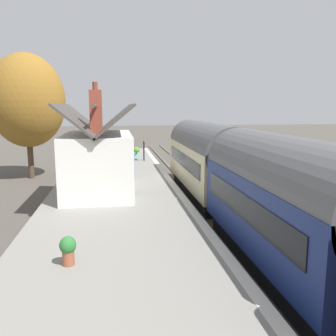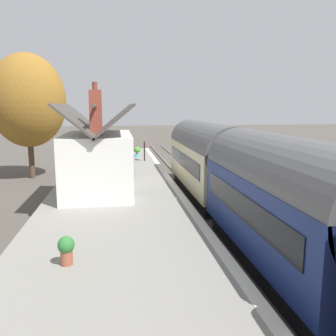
% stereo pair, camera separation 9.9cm
% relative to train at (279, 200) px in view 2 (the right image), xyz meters
% --- Properties ---
extents(ground_plane, '(160.00, 160.00, 0.00)m').
position_rel_train_xyz_m(ground_plane, '(11.03, 0.90, -2.22)').
color(ground_plane, '#4C473F').
extents(platform, '(32.00, 6.75, 0.86)m').
position_rel_train_xyz_m(platform, '(11.03, 5.27, -1.79)').
color(platform, gray).
rests_on(platform, ground).
extents(platform_edge_coping, '(32.00, 0.36, 0.02)m').
position_rel_train_xyz_m(platform_edge_coping, '(11.03, 2.08, -1.35)').
color(platform_edge_coping, beige).
rests_on(platform_edge_coping, platform).
extents(rail_near, '(52.00, 0.08, 0.14)m').
position_rel_train_xyz_m(rail_near, '(11.03, -0.72, -2.15)').
color(rail_near, gray).
rests_on(rail_near, ground).
extents(rail_far, '(52.00, 0.08, 0.14)m').
position_rel_train_xyz_m(rail_far, '(11.03, 0.72, -2.15)').
color(rail_far, gray).
rests_on(rail_far, ground).
extents(train, '(29.25, 2.73, 4.32)m').
position_rel_train_xyz_m(train, '(0.00, 0.00, 0.00)').
color(train, black).
rests_on(train, ground).
extents(station_building, '(6.22, 3.57, 5.47)m').
position_rel_train_xyz_m(station_building, '(7.63, 6.10, 0.29)').
color(station_building, white).
rests_on(station_building, platform).
extents(bench_near_building, '(1.42, 0.49, 0.88)m').
position_rel_train_xyz_m(bench_near_building, '(22.12, 4.52, -0.88)').
color(bench_near_building, teal).
rests_on(bench_near_building, platform).
extents(bench_by_lamp, '(1.41, 0.46, 0.88)m').
position_rel_train_xyz_m(bench_by_lamp, '(19.66, 4.45, -0.88)').
color(bench_by_lamp, teal).
rests_on(bench_by_lamp, platform).
extents(planter_edge_far, '(0.52, 0.52, 0.78)m').
position_rel_train_xyz_m(planter_edge_far, '(15.29, 7.17, -0.97)').
color(planter_edge_far, '#9E5138').
rests_on(planter_edge_far, platform).
extents(planter_edge_near, '(0.60, 0.60, 0.86)m').
position_rel_train_xyz_m(planter_edge_near, '(20.73, 3.43, -0.90)').
color(planter_edge_near, teal).
rests_on(planter_edge_near, platform).
extents(planter_bench_right, '(0.46, 0.46, 0.82)m').
position_rel_train_xyz_m(planter_bench_right, '(-0.92, 6.61, -0.89)').
color(planter_bench_right, '#9E5138').
rests_on(planter_bench_right, platform).
extents(station_sign_board, '(0.96, 0.06, 1.57)m').
position_rel_train_xyz_m(station_sign_board, '(18.13, 2.97, -0.17)').
color(station_sign_board, black).
rests_on(station_sign_board, platform).
extents(tree_far_right, '(5.18, 5.34, 8.98)m').
position_rel_train_xyz_m(tree_far_right, '(16.45, 11.43, 3.42)').
color(tree_far_right, '#4C3828').
rests_on(tree_far_right, ground).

